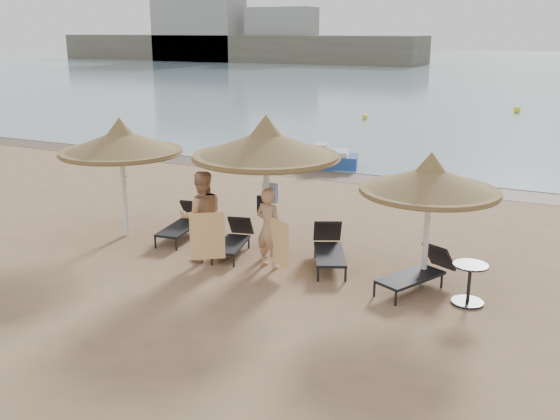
% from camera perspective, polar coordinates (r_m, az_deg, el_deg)
% --- Properties ---
extents(ground, '(160.00, 160.00, 0.00)m').
position_cam_1_polar(ground, '(12.60, -5.17, -6.10)').
color(ground, '#976F4A').
rests_on(ground, ground).
extents(sea, '(200.00, 140.00, 0.03)m').
position_cam_1_polar(sea, '(90.27, 22.59, 11.92)').
color(sea, gray).
rests_on(sea, ground).
extents(wet_sand_strip, '(200.00, 1.60, 0.01)m').
position_cam_1_polar(wet_sand_strip, '(20.83, 8.26, 2.79)').
color(wet_sand_strip, brown).
rests_on(wet_sand_strip, ground).
extents(far_shore, '(150.00, 54.80, 12.00)m').
position_cam_1_polar(far_shore, '(93.17, 6.64, 14.89)').
color(far_shore, '#635D48').
rests_on(far_shore, ground).
extents(palapa_left, '(2.86, 2.86, 2.84)m').
position_cam_1_polar(palapa_left, '(14.94, -14.36, 6.02)').
color(palapa_left, white).
rests_on(palapa_left, ground).
extents(palapa_center, '(3.12, 3.12, 3.09)m').
position_cam_1_polar(palapa_center, '(13.00, -1.28, 5.98)').
color(palapa_center, white).
rests_on(palapa_center, ground).
extents(palapa_right, '(2.63, 2.63, 2.61)m').
position_cam_1_polar(palapa_right, '(11.89, 13.56, 2.67)').
color(palapa_right, white).
rests_on(palapa_right, ground).
extents(lounger_far_left, '(0.83, 1.81, 0.78)m').
position_cam_1_polar(lounger_far_left, '(14.98, -8.80, -1.16)').
color(lounger_far_left, black).
rests_on(lounger_far_left, ground).
extents(lounger_near_left, '(0.88, 1.66, 0.71)m').
position_cam_1_polar(lounger_near_left, '(13.80, -4.21, -2.65)').
color(lounger_near_left, black).
rests_on(lounger_near_left, ground).
extents(lounger_near_right, '(1.29, 1.87, 0.80)m').
position_cam_1_polar(lounger_near_right, '(13.14, 4.49, -3.45)').
color(lounger_near_right, black).
rests_on(lounger_near_right, ground).
extents(lounger_far_right, '(1.26, 1.81, 0.78)m').
position_cam_1_polar(lounger_far_right, '(12.17, 12.60, -5.49)').
color(lounger_far_right, black).
rests_on(lounger_far_right, ground).
extents(side_table, '(0.62, 0.62, 0.75)m').
position_cam_1_polar(side_table, '(11.75, 16.89, -6.59)').
color(side_table, black).
rests_on(side_table, ground).
extents(person_left, '(1.24, 1.18, 2.26)m').
position_cam_1_polar(person_left, '(13.18, -7.18, 0.07)').
color(person_left, tan).
rests_on(person_left, ground).
extents(person_right, '(1.01, 0.76, 1.98)m').
position_cam_1_polar(person_right, '(12.71, -1.01, -1.08)').
color(person_right, tan).
rests_on(person_right, ground).
extents(towel_left, '(0.60, 0.43, 1.00)m').
position_cam_1_polar(towel_left, '(12.85, -6.65, -2.39)').
color(towel_left, orange).
rests_on(towel_left, ground).
extents(towel_right, '(0.60, 0.36, 0.96)m').
position_cam_1_polar(towel_right, '(12.45, -0.09, -3.04)').
color(towel_right, orange).
rests_on(towel_right, ground).
extents(bag_patterned, '(0.34, 0.15, 0.42)m').
position_cam_1_polar(bag_patterned, '(13.39, -0.90, 1.58)').
color(bag_patterned, white).
rests_on(bag_patterned, ground).
extents(bag_dark, '(0.27, 0.17, 0.36)m').
position_cam_1_polar(bag_dark, '(13.14, -1.57, 0.54)').
color(bag_dark, black).
rests_on(bag_dark, ground).
extents(pedal_boat, '(2.11, 1.59, 0.87)m').
position_cam_1_polar(pedal_boat, '(22.38, 4.62, 4.67)').
color(pedal_boat, '#204491').
rests_on(pedal_boat, ground).
extents(buoy_left, '(0.32, 0.32, 0.32)m').
position_cam_1_polar(buoy_left, '(34.96, 7.77, 8.44)').
color(buoy_left, yellow).
rests_on(buoy_left, ground).
extents(buoy_mid, '(0.41, 0.41, 0.41)m').
position_cam_1_polar(buoy_mid, '(40.09, 20.85, 8.57)').
color(buoy_mid, yellow).
rests_on(buoy_mid, ground).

